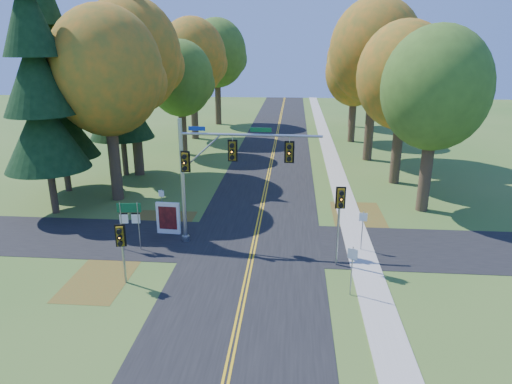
# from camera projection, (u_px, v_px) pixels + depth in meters

# --- Properties ---
(ground) EXTENTS (160.00, 160.00, 0.00)m
(ground) POSITION_uv_depth(u_px,v_px,m) (251.00, 258.00, 25.53)
(ground) COLOR #355F21
(ground) RESTS_ON ground
(road_main) EXTENTS (8.00, 160.00, 0.02)m
(road_main) POSITION_uv_depth(u_px,v_px,m) (251.00, 258.00, 25.53)
(road_main) COLOR black
(road_main) RESTS_ON ground
(road_cross) EXTENTS (60.00, 6.00, 0.02)m
(road_cross) POSITION_uv_depth(u_px,v_px,m) (254.00, 243.00, 27.42)
(road_cross) COLOR black
(road_cross) RESTS_ON ground
(centerline_left) EXTENTS (0.10, 160.00, 0.01)m
(centerline_left) POSITION_uv_depth(u_px,v_px,m) (250.00, 257.00, 25.53)
(centerline_left) COLOR gold
(centerline_left) RESTS_ON road_main
(centerline_right) EXTENTS (0.10, 160.00, 0.01)m
(centerline_right) POSITION_uv_depth(u_px,v_px,m) (253.00, 257.00, 25.52)
(centerline_right) COLOR gold
(centerline_right) RESTS_ON road_main
(sidewalk_east) EXTENTS (1.60, 160.00, 0.06)m
(sidewalk_east) POSITION_uv_depth(u_px,v_px,m) (364.00, 261.00, 25.03)
(sidewalk_east) COLOR #9E998E
(sidewalk_east) RESTS_ON ground
(leaf_patch_w_near) EXTENTS (4.00, 6.00, 0.00)m
(leaf_patch_w_near) POSITION_uv_depth(u_px,v_px,m) (158.00, 227.00, 29.83)
(leaf_patch_w_near) COLOR brown
(leaf_patch_w_near) RESTS_ON ground
(leaf_patch_e) EXTENTS (3.50, 8.00, 0.00)m
(leaf_patch_e) POSITION_uv_depth(u_px,v_px,m) (360.00, 222.00, 30.68)
(leaf_patch_e) COLOR brown
(leaf_patch_e) RESTS_ON ground
(leaf_patch_w_far) EXTENTS (3.00, 5.00, 0.00)m
(leaf_patch_w_far) POSITION_uv_depth(u_px,v_px,m) (100.00, 278.00, 23.28)
(leaf_patch_w_far) COLOR brown
(leaf_patch_w_far) RESTS_ON ground
(tree_w_a) EXTENTS (8.00, 8.00, 14.15)m
(tree_w_a) POSITION_uv_depth(u_px,v_px,m) (107.00, 72.00, 32.36)
(tree_w_a) COLOR #38281C
(tree_w_a) RESTS_ON ground
(tree_e_a) EXTENTS (7.20, 7.20, 12.73)m
(tree_e_a) POSITION_uv_depth(u_px,v_px,m) (436.00, 89.00, 30.28)
(tree_e_a) COLOR #38281C
(tree_e_a) RESTS_ON ground
(tree_w_b) EXTENTS (8.60, 8.60, 15.38)m
(tree_w_b) POSITION_uv_depth(u_px,v_px,m) (131.00, 57.00, 38.67)
(tree_w_b) COLOR #38281C
(tree_w_b) RESTS_ON ground
(tree_e_b) EXTENTS (7.60, 7.60, 13.33)m
(tree_e_b) POSITION_uv_depth(u_px,v_px,m) (405.00, 77.00, 36.66)
(tree_e_b) COLOR #38281C
(tree_e_b) RESTS_ON ground
(tree_w_c) EXTENTS (6.80, 6.80, 11.91)m
(tree_w_c) POSITION_uv_depth(u_px,v_px,m) (181.00, 79.00, 47.00)
(tree_w_c) COLOR #38281C
(tree_w_c) RESTS_ON ground
(tree_e_c) EXTENTS (8.80, 8.80, 15.79)m
(tree_e_c) POSITION_uv_depth(u_px,v_px,m) (376.00, 52.00, 43.89)
(tree_e_c) COLOR #38281C
(tree_e_c) RESTS_ON ground
(tree_w_d) EXTENTS (8.20, 8.20, 14.56)m
(tree_w_d) POSITION_uv_depth(u_px,v_px,m) (193.00, 58.00, 54.74)
(tree_w_d) COLOR #38281C
(tree_w_d) RESTS_ON ground
(tree_e_d) EXTENTS (7.00, 7.00, 12.32)m
(tree_e_d) POSITION_uv_depth(u_px,v_px,m) (356.00, 72.00, 53.39)
(tree_e_d) COLOR #38281C
(tree_e_d) RESTS_ON ground
(tree_w_e) EXTENTS (8.40, 8.40, 14.97)m
(tree_w_e) POSITION_uv_depth(u_px,v_px,m) (218.00, 53.00, 64.88)
(tree_w_e) COLOR #38281C
(tree_w_e) RESTS_ON ground
(tree_e_e) EXTENTS (7.80, 7.80, 13.74)m
(tree_e_e) POSITION_uv_depth(u_px,v_px,m) (355.00, 60.00, 63.14)
(tree_e_e) COLOR #38281C
(tree_e_e) RESTS_ON ground
(pine_a) EXTENTS (5.60, 5.60, 19.48)m
(pine_a) POSITION_uv_depth(u_px,v_px,m) (37.00, 80.00, 29.51)
(pine_a) COLOR #38281C
(pine_a) RESTS_ON ground
(pine_b) EXTENTS (5.60, 5.60, 17.31)m
(pine_b) POSITION_uv_depth(u_px,v_px,m) (55.00, 89.00, 34.68)
(pine_b) COLOR #38281C
(pine_b) RESTS_ON ground
(pine_c) EXTENTS (5.60, 5.60, 20.56)m
(pine_c) POSITION_uv_depth(u_px,v_px,m) (116.00, 65.00, 38.71)
(pine_c) COLOR #38281C
(pine_c) RESTS_ON ground
(traffic_mast) EXTENTS (8.21, 0.76, 7.45)m
(traffic_mast) POSITION_uv_depth(u_px,v_px,m) (216.00, 166.00, 26.01)
(traffic_mast) COLOR #9A9FA3
(traffic_mast) RESTS_ON ground
(east_signal_pole) EXTENTS (0.52, 0.60, 4.51)m
(east_signal_pole) POSITION_uv_depth(u_px,v_px,m) (340.00, 207.00, 23.48)
(east_signal_pole) COLOR #919399
(east_signal_pole) RESTS_ON ground
(ped_signal_pole) EXTENTS (0.51, 0.59, 3.22)m
(ped_signal_pole) POSITION_uv_depth(u_px,v_px,m) (121.00, 240.00, 21.97)
(ped_signal_pole) COLOR #95999E
(ped_signal_pole) RESTS_ON ground
(route_sign_cluster) EXTENTS (1.36, 0.20, 2.92)m
(route_sign_cluster) POSITION_uv_depth(u_px,v_px,m) (130.00, 216.00, 25.94)
(route_sign_cluster) COLOR gray
(route_sign_cluster) RESTS_ON ground
(info_kiosk) EXTENTS (1.50, 0.31, 2.06)m
(info_kiosk) POSITION_uv_depth(u_px,v_px,m) (168.00, 218.00, 28.48)
(info_kiosk) COLOR white
(info_kiosk) RESTS_ON ground
(reg_sign_e_north) EXTENTS (0.46, 0.08, 2.40)m
(reg_sign_e_north) POSITION_uv_depth(u_px,v_px,m) (363.00, 224.00, 25.94)
(reg_sign_e_north) COLOR gray
(reg_sign_e_north) RESTS_ON ground
(reg_sign_e_south) EXTENTS (0.45, 0.23, 2.51)m
(reg_sign_e_south) POSITION_uv_depth(u_px,v_px,m) (352.00, 262.00, 21.23)
(reg_sign_e_south) COLOR gray
(reg_sign_e_south) RESTS_ON ground
(reg_sign_w) EXTENTS (0.40, 0.15, 2.17)m
(reg_sign_w) POSITION_uv_depth(u_px,v_px,m) (162.00, 199.00, 30.61)
(reg_sign_w) COLOR gray
(reg_sign_w) RESTS_ON ground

